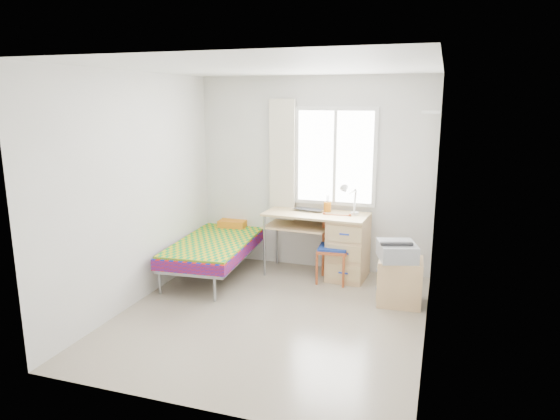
{
  "coord_description": "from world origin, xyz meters",
  "views": [
    {
      "loc": [
        1.66,
        -4.75,
        2.3
      ],
      "look_at": [
        -0.08,
        0.55,
        1.05
      ],
      "focal_mm": 32.0,
      "sensor_mm": 36.0,
      "label": 1
    }
  ],
  "objects_px": {
    "bed": "(220,243)",
    "desk": "(343,244)",
    "cabinet": "(400,281)",
    "printer": "(397,251)",
    "chair": "(335,244)"
  },
  "relations": [
    {
      "from": "bed",
      "to": "printer",
      "type": "xyz_separation_m",
      "value": [
        2.35,
        -0.34,
        0.22
      ]
    },
    {
      "from": "desk",
      "to": "chair",
      "type": "bearing_deg",
      "value": -113.46
    },
    {
      "from": "bed",
      "to": "printer",
      "type": "bearing_deg",
      "value": -12.45
    },
    {
      "from": "printer",
      "to": "bed",
      "type": "bearing_deg",
      "value": 154.7
    },
    {
      "from": "desk",
      "to": "chair",
      "type": "distance_m",
      "value": 0.17
    },
    {
      "from": "chair",
      "to": "cabinet",
      "type": "distance_m",
      "value": 1.03
    },
    {
      "from": "bed",
      "to": "desk",
      "type": "relative_size",
      "value": 1.46
    },
    {
      "from": "chair",
      "to": "cabinet",
      "type": "xyz_separation_m",
      "value": [
        0.87,
        -0.5,
        -0.23
      ]
    },
    {
      "from": "bed",
      "to": "cabinet",
      "type": "height_order",
      "value": "bed"
    },
    {
      "from": "cabinet",
      "to": "bed",
      "type": "bearing_deg",
      "value": 169.07
    },
    {
      "from": "bed",
      "to": "cabinet",
      "type": "distance_m",
      "value": 2.43
    },
    {
      "from": "desk",
      "to": "chair",
      "type": "relative_size",
      "value": 1.57
    },
    {
      "from": "bed",
      "to": "desk",
      "type": "xyz_separation_m",
      "value": [
        1.61,
        0.33,
        0.04
      ]
    },
    {
      "from": "desk",
      "to": "chair",
      "type": "xyz_separation_m",
      "value": [
        -0.08,
        -0.15,
        0.04
      ]
    },
    {
      "from": "chair",
      "to": "cabinet",
      "type": "height_order",
      "value": "chair"
    }
  ]
}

